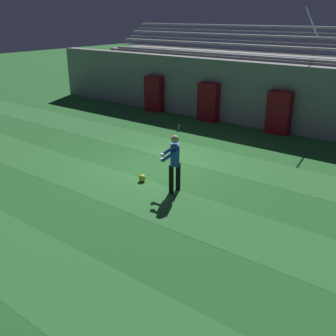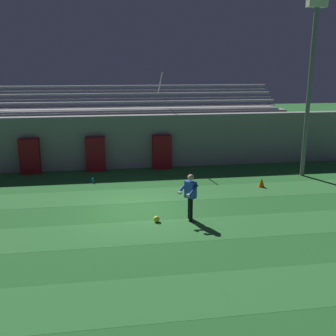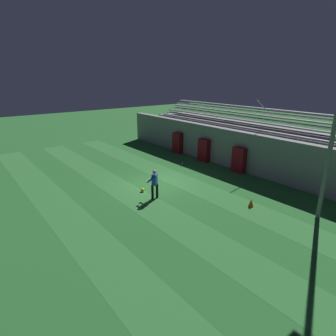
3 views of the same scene
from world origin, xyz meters
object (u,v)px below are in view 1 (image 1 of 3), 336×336
object	(u,v)px
goalkeeper	(174,160)
soccer_ball	(142,178)
padding_pillar_gate_right	(279,113)
water_bottle	(179,128)
padding_pillar_gate_left	(208,102)
padding_pillar_far_left	(154,94)

from	to	relation	value
goalkeeper	soccer_ball	bearing A→B (deg)	-179.27
padding_pillar_gate_right	soccer_ball	distance (m)	7.47
padding_pillar_gate_right	water_bottle	distance (m)	4.25
goalkeeper	padding_pillar_gate_left	bearing A→B (deg)	115.18
goalkeeper	water_bottle	size ratio (longest dim) A/B	6.96
goalkeeper	water_bottle	world-z (taller)	goalkeeper
padding_pillar_gate_left	water_bottle	distance (m)	2.31
padding_pillar_gate_left	water_bottle	xyz separation A→B (m)	(-0.12, -2.18, -0.77)
padding_pillar_gate_right	padding_pillar_far_left	distance (m)	6.71
padding_pillar_far_left	soccer_ball	size ratio (longest dim) A/B	8.11
soccer_ball	goalkeeper	bearing A→B (deg)	0.73
padding_pillar_far_left	soccer_ball	bearing A→B (deg)	-53.04
padding_pillar_gate_left	padding_pillar_gate_right	world-z (taller)	same
padding_pillar_gate_right	goalkeeper	size ratio (longest dim) A/B	1.07
padding_pillar_gate_left	padding_pillar_far_left	xyz separation A→B (m)	(-3.27, 0.00, 0.00)
soccer_ball	padding_pillar_gate_left	bearing A→B (deg)	107.06
goalkeeper	water_bottle	distance (m)	6.31
padding_pillar_gate_right	padding_pillar_far_left	xyz separation A→B (m)	(-6.71, 0.00, 0.00)
water_bottle	padding_pillar_gate_left	bearing A→B (deg)	86.89
padding_pillar_gate_left	padding_pillar_far_left	distance (m)	3.27
padding_pillar_gate_left	goalkeeper	size ratio (longest dim) A/B	1.07
padding_pillar_gate_left	padding_pillar_gate_right	bearing A→B (deg)	0.00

